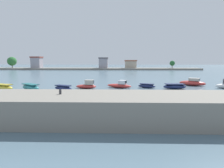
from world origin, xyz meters
The scene contains 14 objects.
ground_plane centered at (0.00, 0.00, 0.00)m, with size 400.00×400.00×0.00m, color slate.
mooring_bollard centered at (8.86, -8.25, 2.63)m, with size 0.22×0.22×0.45m, color #2D2D33.
moored_boat_1 centered at (-6.71, 8.09, 0.57)m, with size 4.80×3.07×1.18m.
moored_boat_2 centered at (-1.88, 8.68, 0.56)m, with size 4.74×3.93×1.17m.
moored_boat_3 centered at (4.19, 8.61, 0.46)m, with size 3.98×2.78×0.96m.
moored_boat_4 centered at (8.18, 10.99, 0.61)m, with size 4.05×1.75×1.69m.
moored_boat_5 centered at (14.58, 12.22, 0.52)m, with size 5.34×3.52×1.53m.
moored_boat_6 centered at (19.98, 12.23, 0.40)m, with size 3.61×2.11×0.85m.
moored_boat_7 centered at (25.17, 11.13, 0.47)m, with size 4.41×1.82×0.99m.
moored_boat_8 centered at (30.42, 15.95, 0.63)m, with size 5.53×4.40×1.65m.
mooring_buoy_0 centered at (1.74, 7.18, 0.22)m, with size 0.44×0.44×0.44m, color orange.
mooring_buoy_1 centered at (-2.05, 3.74, 0.21)m, with size 0.43×0.43×0.43m, color white.
mooring_buoy_2 centered at (6.55, 20.43, 0.13)m, with size 0.27×0.27×0.27m, color orange.
distant_shoreline centered at (-4.50, 82.30, 1.68)m, with size 119.87×9.95×7.42m.
Camera 1 is at (14.15, -25.31, 5.55)m, focal length 30.37 mm.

